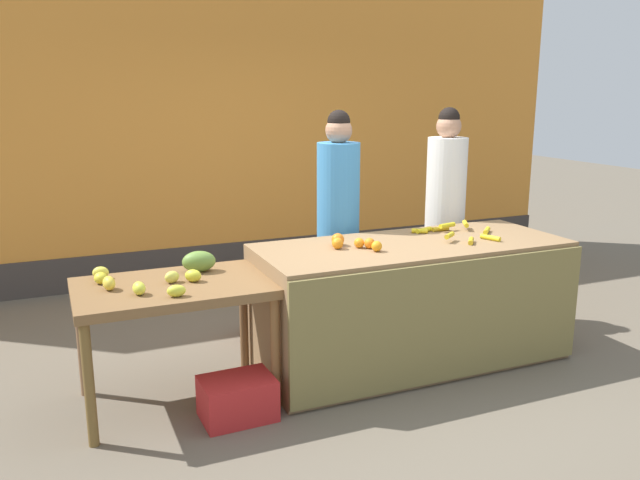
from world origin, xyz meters
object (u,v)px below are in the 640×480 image
object	(u,v)px
vendor_woman_blue_shirt	(338,225)
produce_crate	(237,398)
produce_sack	(262,309)
vendor_woman_white_shirt	(445,214)

from	to	relation	value
vendor_woman_blue_shirt	produce_crate	size ratio (longest dim) A/B	4.15
vendor_woman_blue_shirt	produce_sack	xyz separation A→B (m)	(-0.61, 0.14, -0.67)
vendor_woman_blue_shirt	produce_sack	distance (m)	0.92
vendor_woman_white_shirt	produce_sack	size ratio (longest dim) A/B	3.69
vendor_woman_blue_shirt	produce_crate	distance (m)	1.76
vendor_woman_white_shirt	produce_crate	world-z (taller)	vendor_woman_white_shirt
produce_sack	vendor_woman_blue_shirt	bearing A→B (deg)	-12.82
vendor_woman_white_shirt	produce_sack	distance (m)	1.78
vendor_woman_white_shirt	produce_crate	distance (m)	2.58
vendor_woman_blue_shirt	vendor_woman_white_shirt	world-z (taller)	vendor_woman_white_shirt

